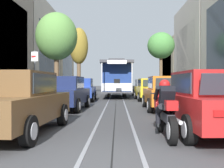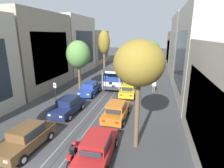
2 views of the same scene
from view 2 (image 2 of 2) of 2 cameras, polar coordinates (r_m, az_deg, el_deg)
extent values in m
plane|color=#424244|center=(26.76, 1.28, -0.69)|extent=(160.00, 160.00, 0.00)
cube|color=gray|center=(29.48, 1.46, 0.85)|extent=(0.08, 55.75, 0.01)
cube|color=gray|center=(29.28, 3.48, 0.73)|extent=(0.08, 55.75, 0.01)
cube|color=black|center=(29.38, 2.47, 0.79)|extent=(0.03, 55.75, 0.01)
cube|color=gray|center=(27.38, -23.03, 9.56)|extent=(5.09, 11.64, 10.40)
cube|color=#2D3842|center=(26.01, -18.38, 8.59)|extent=(0.04, 8.36, 6.24)
cube|color=beige|center=(37.58, -12.03, 12.08)|extent=(5.01, 11.64, 10.85)
cube|color=#2D3842|center=(36.61, -8.40, 11.31)|extent=(0.04, 8.36, 6.51)
cube|color=tan|center=(48.52, -5.23, 11.61)|extent=(4.05, 11.64, 8.42)
cube|color=#2D3842|center=(47.93, -2.90, 11.10)|extent=(0.04, 8.36, 5.05)
cube|color=#2D3842|center=(11.13, 26.48, -8.71)|extent=(0.04, 8.36, 4.28)
cube|color=beige|center=(22.50, 26.19, 8.31)|extent=(4.27, 11.64, 10.51)
cube|color=#2D3842|center=(22.21, 20.66, 7.45)|extent=(0.04, 8.36, 6.31)
cube|color=beige|center=(34.31, 23.23, 10.81)|extent=(5.51, 11.64, 10.76)
cube|color=#2D3842|center=(34.03, 18.53, 10.31)|extent=(0.04, 8.36, 6.46)
cube|color=tan|center=(46.23, 21.13, 10.28)|extent=(6.00, 11.64, 8.12)
cube|color=#2D3842|center=(45.99, 17.35, 10.08)|extent=(0.04, 8.36, 4.87)
cube|color=brown|center=(13.77, -25.68, -15.86)|extent=(2.00, 4.38, 0.66)
cube|color=brown|center=(13.57, -25.57, -13.29)|extent=(1.57, 2.13, 0.60)
cube|color=#2D3842|center=(13.06, -28.06, -14.87)|extent=(1.34, 0.28, 0.47)
cube|color=#2D3842|center=(14.35, -22.40, -11.39)|extent=(1.30, 0.26, 0.45)
cube|color=#2D3842|center=(13.11, -23.06, -14.02)|extent=(0.11, 1.81, 0.47)
cube|color=#2D3842|center=(14.05, -27.91, -12.59)|extent=(0.11, 1.81, 0.47)
cube|color=white|center=(12.14, -30.80, -20.57)|extent=(0.28, 0.05, 0.14)
cube|color=#B21414|center=(14.84, -18.46, -12.28)|extent=(0.28, 0.05, 0.12)
cube|color=#B21414|center=(15.47, -21.93, -11.46)|extent=(0.28, 0.05, 0.12)
cylinder|color=black|center=(12.63, -26.57, -20.84)|extent=(0.23, 0.65, 0.64)
cylinder|color=silver|center=(12.56, -26.17, -20.99)|extent=(0.04, 0.35, 0.35)
cylinder|color=black|center=(14.30, -19.14, -15.44)|extent=(0.23, 0.65, 0.64)
cylinder|color=silver|center=(14.24, -18.77, -15.54)|extent=(0.04, 0.35, 0.35)
cylinder|color=black|center=(15.31, -24.69, -13.88)|extent=(0.23, 0.65, 0.64)
cylinder|color=silver|center=(15.37, -25.01, -13.79)|extent=(0.04, 0.35, 0.35)
cube|color=#19234C|center=(17.96, -13.90, -7.29)|extent=(1.97, 4.37, 0.66)
cube|color=#19234C|center=(17.85, -13.79, -5.25)|extent=(1.56, 2.12, 0.60)
cube|color=#2D3842|center=(17.19, -15.17, -6.23)|extent=(1.34, 0.28, 0.47)
cube|color=#2D3842|center=(18.82, -12.01, -4.10)|extent=(1.30, 0.25, 0.45)
cube|color=#2D3842|center=(17.50, -11.65, -5.53)|extent=(0.10, 1.81, 0.47)
cube|color=#2D3842|center=(18.22, -15.84, -4.96)|extent=(0.10, 1.81, 0.47)
cube|color=white|center=(15.97, -16.04, -10.02)|extent=(0.28, 0.05, 0.14)
cube|color=#B21414|center=(19.44, -9.33, -4.92)|extent=(0.28, 0.05, 0.12)
cube|color=white|center=(16.56, -19.36, -9.37)|extent=(0.28, 0.05, 0.14)
cube|color=#B21414|center=(19.93, -12.24, -4.56)|extent=(0.28, 0.05, 0.12)
cylinder|color=black|center=(16.63, -13.45, -10.41)|extent=(0.23, 0.65, 0.64)
cylinder|color=silver|center=(16.58, -13.12, -10.47)|extent=(0.03, 0.35, 0.35)
cylinder|color=black|center=(17.52, -18.54, -9.44)|extent=(0.23, 0.65, 0.64)
cylinder|color=silver|center=(17.58, -18.84, -9.38)|extent=(0.03, 0.35, 0.35)
cylinder|color=black|center=(18.77, -9.46, -7.09)|extent=(0.23, 0.65, 0.64)
cylinder|color=silver|center=(18.73, -9.15, -7.14)|extent=(0.03, 0.35, 0.35)
cylinder|color=black|center=(19.56, -14.15, -6.42)|extent=(0.23, 0.65, 0.64)
cylinder|color=silver|center=(19.61, -14.43, -6.38)|extent=(0.03, 0.35, 0.35)
cube|color=#233D93|center=(23.08, -7.16, -1.79)|extent=(1.90, 4.34, 0.66)
cube|color=#233D93|center=(23.03, -7.09, -0.19)|extent=(1.53, 2.10, 0.60)
cube|color=#2D3842|center=(22.28, -7.80, -0.81)|extent=(1.34, 0.25, 0.47)
cube|color=#2D3842|center=(24.12, -6.16, 0.51)|extent=(1.30, 0.23, 0.45)
cube|color=#2D3842|center=(22.80, -5.32, -0.30)|extent=(0.07, 1.81, 0.47)
cube|color=#2D3842|center=(23.29, -8.83, -0.08)|extent=(0.07, 1.81, 0.47)
cube|color=white|center=(20.93, -7.69, -3.35)|extent=(0.28, 0.05, 0.14)
cube|color=#B21414|center=(24.84, -4.30, -0.22)|extent=(0.28, 0.05, 0.12)
cube|color=white|center=(21.33, -10.52, -3.11)|extent=(0.28, 0.05, 0.14)
cube|color=#B21414|center=(25.18, -6.73, -0.07)|extent=(0.28, 0.05, 0.12)
cylinder|color=black|center=(21.71, -6.11, -3.80)|extent=(0.22, 0.64, 0.64)
cylinder|color=silver|center=(21.67, -5.83, -3.82)|extent=(0.03, 0.35, 0.35)
cylinder|color=black|center=(22.31, -10.41, -3.44)|extent=(0.22, 0.64, 0.64)
cylinder|color=silver|center=(22.35, -10.67, -3.41)|extent=(0.03, 0.35, 0.35)
cylinder|color=black|center=(24.12, -4.11, -1.76)|extent=(0.22, 0.64, 0.64)
cylinder|color=silver|center=(24.09, -3.86, -1.78)|extent=(0.03, 0.35, 0.35)
cylinder|color=black|center=(24.66, -8.04, -1.49)|extent=(0.22, 0.64, 0.64)
cylinder|color=silver|center=(24.70, -8.27, -1.47)|extent=(0.03, 0.35, 0.35)
cube|color=red|center=(11.75, -4.73, -20.04)|extent=(1.92, 4.35, 0.66)
cube|color=red|center=(11.27, -5.04, -17.86)|extent=(1.53, 2.10, 0.60)
cube|color=#2D3842|center=(11.96, -3.80, -15.81)|extent=(1.34, 0.26, 0.47)
cube|color=#2D3842|center=(10.37, -7.11, -21.42)|extent=(1.30, 0.23, 0.45)
cube|color=#2D3842|center=(11.49, -8.77, -17.29)|extent=(0.08, 1.81, 0.47)
cube|color=#2D3842|center=(11.10, -1.15, -18.38)|extent=(0.08, 1.81, 0.47)
cube|color=white|center=(13.57, -4.34, -14.22)|extent=(0.28, 0.05, 0.14)
cube|color=white|center=(13.33, 0.42, -14.76)|extent=(0.28, 0.05, 0.14)
cylinder|color=black|center=(13.21, -6.77, -17.37)|extent=(0.22, 0.65, 0.64)
cylinder|color=silver|center=(13.24, -7.24, -17.30)|extent=(0.03, 0.35, 0.35)
cylinder|color=black|center=(12.82, 1.10, -18.40)|extent=(0.22, 0.65, 0.64)
cylinder|color=silver|center=(12.80, 1.61, -18.45)|extent=(0.03, 0.35, 0.35)
cylinder|color=black|center=(11.23, -11.59, -24.43)|extent=(0.22, 0.65, 0.64)
cylinder|color=silver|center=(11.26, -12.16, -24.31)|extent=(0.03, 0.35, 0.35)
cube|color=orange|center=(16.48, 1.43, -8.94)|extent=(1.88, 4.33, 0.66)
cube|color=orange|center=(16.09, 1.32, -7.11)|extent=(1.51, 2.09, 0.60)
cube|color=#2D3842|center=(16.86, 1.99, -6.11)|extent=(1.34, 0.25, 0.47)
cube|color=#2D3842|center=(15.05, 0.24, -8.86)|extent=(1.30, 0.22, 0.45)
cube|color=#2D3842|center=(16.27, -1.26, -6.85)|extent=(0.06, 1.81, 0.47)
cube|color=#2D3842|center=(15.95, 3.95, -7.36)|extent=(0.06, 1.81, 0.47)
cube|color=white|center=(18.50, 1.32, -5.79)|extent=(0.28, 0.05, 0.14)
cube|color=#B21414|center=(14.70, -2.75, -11.72)|extent=(0.28, 0.05, 0.12)
cube|color=white|center=(18.28, 4.74, -6.10)|extent=(0.28, 0.05, 0.14)
cube|color=#B21414|center=(14.43, 1.58, -12.25)|extent=(0.28, 0.05, 0.12)
cylinder|color=black|center=(17.99, -0.32, -7.90)|extent=(0.21, 0.64, 0.64)
cylinder|color=silver|center=(18.02, -0.67, -7.86)|extent=(0.03, 0.35, 0.35)
cylinder|color=black|center=(17.65, 5.26, -8.45)|extent=(0.21, 0.64, 0.64)
cylinder|color=silver|center=(17.63, 5.61, -8.48)|extent=(0.03, 0.35, 0.35)
cylinder|color=black|center=(15.68, -2.94, -11.63)|extent=(0.21, 0.64, 0.64)
cylinder|color=silver|center=(15.71, -3.33, -11.58)|extent=(0.03, 0.35, 0.35)
cylinder|color=black|center=(15.29, 3.50, -12.40)|extent=(0.21, 0.64, 0.64)
cylinder|color=silver|center=(15.27, 3.92, -12.45)|extent=(0.03, 0.35, 0.35)
cube|color=gold|center=(22.59, 5.21, -2.12)|extent=(1.92, 4.35, 0.66)
cube|color=gold|center=(22.27, 5.20, -0.69)|extent=(1.53, 2.10, 0.60)
cube|color=#2D3842|center=(23.07, 5.47, -0.17)|extent=(1.34, 0.26, 0.47)
cube|color=#2D3842|center=(21.15, 4.80, -1.61)|extent=(1.30, 0.23, 0.45)
cube|color=#2D3842|center=(22.36, 3.30, -0.57)|extent=(0.08, 1.81, 0.47)
cube|color=#2D3842|center=(22.19, 7.12, -0.80)|extent=(0.08, 1.81, 0.47)
cube|color=white|center=(24.68, 4.57, -0.33)|extent=(0.28, 0.05, 0.14)
cube|color=#B21414|center=(20.60, 2.92, -3.54)|extent=(0.28, 0.05, 0.12)
cube|color=white|center=(24.57, 7.15, -0.48)|extent=(0.28, 0.05, 0.14)
cube|color=#B21414|center=(20.46, 6.01, -3.74)|extent=(0.28, 0.05, 0.12)
cylinder|color=black|center=(24.06, 3.52, -1.79)|extent=(0.22, 0.65, 0.64)
cylinder|color=silver|center=(24.08, 3.26, -1.78)|extent=(0.03, 0.35, 0.35)
cylinder|color=black|center=(23.87, 7.70, -2.05)|extent=(0.22, 0.65, 0.64)
cylinder|color=silver|center=(23.87, 7.96, -2.06)|extent=(0.03, 0.35, 0.35)
cylinder|color=black|center=(21.56, 2.42, -3.86)|extent=(0.22, 0.65, 0.64)
cylinder|color=silver|center=(21.58, 2.13, -3.84)|extent=(0.03, 0.35, 0.35)
cylinder|color=black|center=(21.35, 7.09, -4.17)|extent=(0.22, 0.65, 0.64)
cylinder|color=silver|center=(21.35, 7.38, -4.18)|extent=(0.03, 0.35, 0.35)
cube|color=slate|center=(28.41, 7.50, 1.50)|extent=(1.90, 4.34, 0.66)
cube|color=slate|center=(28.12, 7.51, 2.67)|extent=(1.52, 2.10, 0.60)
cube|color=#2D3842|center=(28.94, 7.67, 2.99)|extent=(1.34, 0.25, 0.47)
cube|color=#2D3842|center=(26.98, 7.28, 2.09)|extent=(1.30, 0.23, 0.45)
cube|color=#2D3842|center=(28.19, 6.00, 2.75)|extent=(0.07, 1.81, 0.47)
cube|color=#2D3842|center=(28.07, 9.03, 2.59)|extent=(0.07, 1.81, 0.47)
cube|color=white|center=(30.53, 6.84, 2.70)|extent=(0.28, 0.05, 0.14)
cube|color=#B21414|center=(26.36, 5.86, 0.67)|extent=(0.28, 0.05, 0.12)
cube|color=white|center=(30.44, 8.93, 2.58)|extent=(0.28, 0.05, 0.14)
cube|color=#B21414|center=(26.26, 8.27, 0.53)|extent=(0.28, 0.05, 0.12)
cylinder|color=black|center=(29.86, 6.03, 1.58)|extent=(0.21, 0.64, 0.64)
cylinder|color=silver|center=(29.87, 5.82, 1.59)|extent=(0.03, 0.35, 0.35)
cylinder|color=black|center=(29.72, 9.40, 1.39)|extent=(0.21, 0.64, 0.64)
cylinder|color=silver|center=(29.72, 9.61, 1.38)|extent=(0.03, 0.35, 0.35)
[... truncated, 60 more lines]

